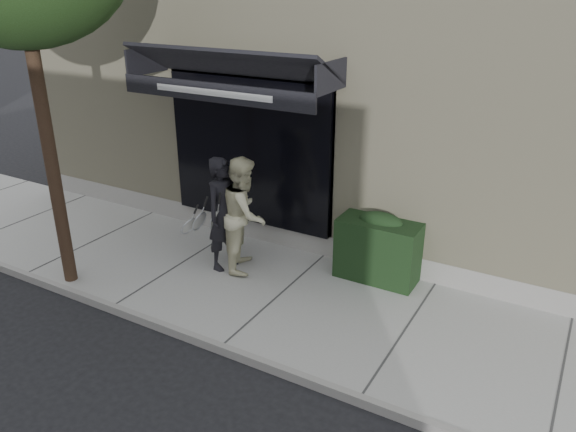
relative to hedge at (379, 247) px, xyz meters
The scene contains 7 objects.
ground 1.79m from the hedge, 131.35° to the right, with size 80.00×80.00×0.00m, color black.
sidewalk 1.77m from the hedge, 131.35° to the right, with size 20.00×3.00×0.12m, color #9D9D97.
curb 3.07m from the hedge, 111.45° to the right, with size 20.00×0.10×0.14m, color gray.
building_facade 4.39m from the hedge, 106.65° to the left, with size 14.30×8.04×5.64m.
hedge is the anchor object (origin of this frame).
pedestrian_front 2.59m from the hedge, 158.87° to the right, with size 0.82×0.93×1.92m.
pedestrian_back 2.25m from the hedge, 159.89° to the right, with size 1.06×1.16×1.93m.
Camera 1 is at (3.85, -6.50, 4.63)m, focal length 35.00 mm.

